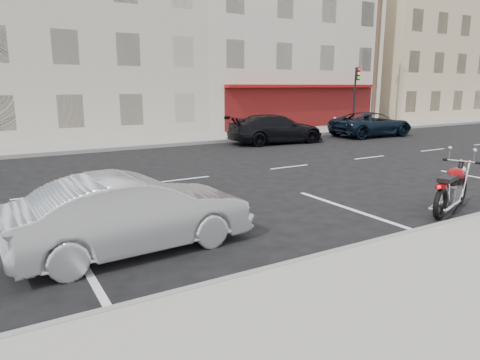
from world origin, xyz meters
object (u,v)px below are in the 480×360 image
object	(u,v)px
suv_far	(371,124)
car_far	(276,129)
traffic_light	(356,90)
motorcycle	(462,184)
utility_pole	(377,56)
fire_hydrant	(335,122)
sedan_silver	(133,213)

from	to	relation	value
suv_far	car_far	bearing A→B (deg)	89.40
traffic_light	car_far	distance (m)	8.87
motorcycle	utility_pole	bearing A→B (deg)	30.58
motorcycle	car_far	world-z (taller)	car_far
suv_far	traffic_light	bearing A→B (deg)	-27.63
fire_hydrant	suv_far	size ratio (longest dim) A/B	0.15
fire_hydrant	suv_far	bearing A→B (deg)	-95.39
utility_pole	car_far	distance (m)	11.40
utility_pole	motorcycle	world-z (taller)	utility_pole
fire_hydrant	motorcycle	bearing A→B (deg)	-122.98
traffic_light	car_far	bearing A→B (deg)	-161.00
fire_hydrant	sedan_silver	size ratio (longest dim) A/B	0.18
traffic_light	suv_far	xyz separation A→B (m)	(-1.81, -3.15, -1.87)
traffic_light	sedan_silver	xyz separation A→B (m)	(-18.60, -13.26, -1.88)
fire_hydrant	traffic_light	bearing A→B (deg)	-6.36
motorcycle	car_far	size ratio (longest dim) A/B	0.44
utility_pole	sedan_silver	distance (m)	24.97
car_far	traffic_light	bearing A→B (deg)	-65.47
suv_far	sedan_silver	bearing A→B (deg)	123.38
utility_pole	car_far	size ratio (longest dim) A/B	1.83
sedan_silver	car_far	size ratio (longest dim) A/B	0.83
motorcycle	sedan_silver	size ratio (longest dim) A/B	0.53
fire_hydrant	sedan_silver	world-z (taller)	sedan_silver
fire_hydrant	suv_far	xyz separation A→B (m)	(-0.31, -3.31, 0.15)
motorcycle	car_far	distance (m)	11.87
utility_pole	sedan_silver	size ratio (longest dim) A/B	2.19
traffic_light	motorcycle	bearing A→B (deg)	-127.27
traffic_light	motorcycle	distance (m)	18.18
fire_hydrant	sedan_silver	xyz separation A→B (m)	(-17.10, -13.43, 0.15)
traffic_light	sedan_silver	distance (m)	22.92
car_far	motorcycle	bearing A→B (deg)	172.21
fire_hydrant	sedan_silver	bearing A→B (deg)	-141.85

